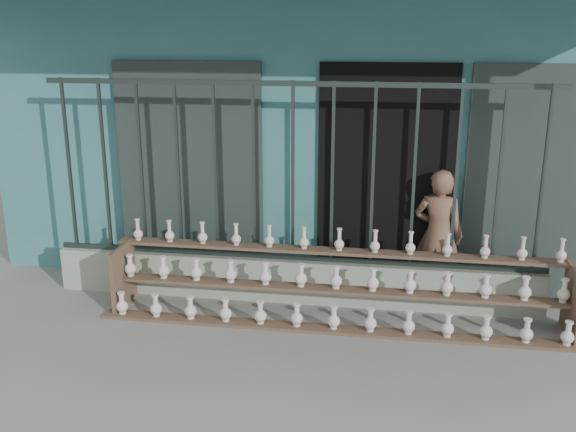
# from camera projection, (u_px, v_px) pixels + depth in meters

# --- Properties ---
(ground) EXTENTS (60.00, 60.00, 0.00)m
(ground) POSITION_uv_depth(u_px,v_px,m) (270.00, 361.00, 5.45)
(ground) COLOR slate
(workshop_building) EXTENTS (7.40, 6.60, 3.21)m
(workshop_building) POSITION_uv_depth(u_px,v_px,m) (324.00, 110.00, 9.00)
(workshop_building) COLOR #346E6E
(workshop_building) RESTS_ON ground
(parapet_wall) EXTENTS (5.00, 0.20, 0.45)m
(parapet_wall) POSITION_uv_depth(u_px,v_px,m) (293.00, 280.00, 6.62)
(parapet_wall) COLOR #909E87
(parapet_wall) RESTS_ON ground
(security_fence) EXTENTS (5.00, 0.04, 1.80)m
(security_fence) POSITION_uv_depth(u_px,v_px,m) (293.00, 174.00, 6.30)
(security_fence) COLOR #283330
(security_fence) RESTS_ON parapet_wall
(shelf_rack) EXTENTS (4.50, 0.68, 0.85)m
(shelf_rack) POSITION_uv_depth(u_px,v_px,m) (336.00, 286.00, 6.12)
(shelf_rack) COLOR brown
(shelf_rack) RESTS_ON ground
(elderly_woman) EXTENTS (0.57, 0.44, 1.37)m
(elderly_woman) POSITION_uv_depth(u_px,v_px,m) (438.00, 235.00, 6.57)
(elderly_woman) COLOR brown
(elderly_woman) RESTS_ON ground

